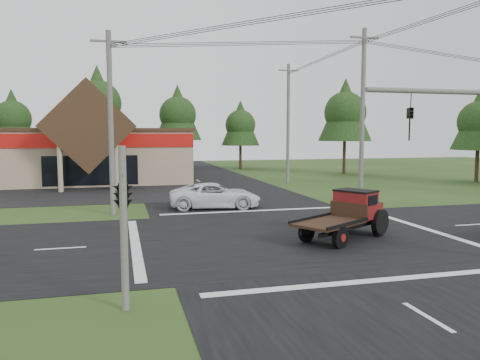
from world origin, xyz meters
name	(u,v)px	position (x,y,z in m)	size (l,w,h in m)	color
ground	(290,236)	(0.00, 0.00, 0.00)	(120.00, 120.00, 0.00)	#254117
road_ns	(290,236)	(0.00, 0.00, 0.01)	(12.00, 120.00, 0.02)	black
road_ew	(290,235)	(0.00, 0.00, 0.01)	(120.00, 12.00, 0.02)	black
parking_apron	(35,194)	(-14.00, 19.00, 0.01)	(28.00, 14.00, 0.02)	black
cvs_building	(34,153)	(-15.70, 29.57, 2.78)	(30.40, 18.20, 9.19)	tan
traffic_signal_corner	(123,179)	(-7.50, -7.32, 3.52)	(0.53, 2.48, 4.40)	#595651
utility_pole_nw	(111,122)	(-8.00, 8.00, 5.39)	(2.00, 0.30, 10.50)	#595651
utility_pole_ne	(362,116)	(8.00, 8.00, 5.89)	(2.00, 0.30, 11.50)	#595651
utility_pole_n	(288,123)	(8.00, 22.00, 5.74)	(2.00, 0.30, 11.20)	#595651
tree_row_b	(12,117)	(-20.00, 42.00, 6.70)	(5.60, 5.60, 10.10)	#332316
tree_row_c	(98,101)	(-10.00, 41.00, 8.72)	(7.28, 7.28, 13.13)	#332316
tree_row_d	(178,113)	(0.00, 42.00, 7.38)	(6.16, 6.16, 11.11)	#332316
tree_row_e	(240,123)	(8.00, 40.00, 6.03)	(5.04, 5.04, 9.09)	#332316
tree_side_ne	(345,110)	(18.00, 30.00, 7.38)	(6.16, 6.16, 11.11)	#332316
tree_side_e_near	(479,120)	(26.00, 18.00, 6.03)	(5.04, 5.04, 9.09)	#332316
antique_flatbed_truck	(343,215)	(1.99, -1.31, 1.09)	(1.99, 5.22, 2.18)	#59100C
white_pickup	(215,196)	(-1.75, 8.80, 0.79)	(2.64, 5.72, 1.59)	white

